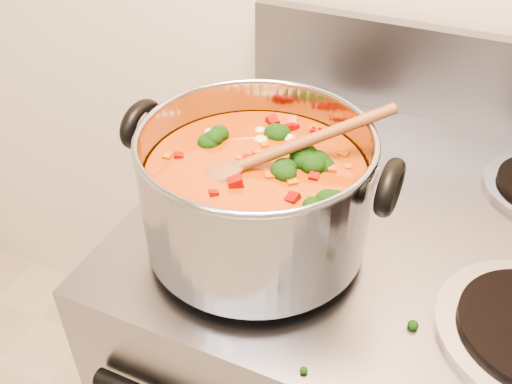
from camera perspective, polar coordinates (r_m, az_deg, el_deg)
stockpot at (r=0.70m, az=-0.03°, el=-0.03°), size 0.34×0.28×0.17m
wooden_spoon at (r=0.68m, az=0.87°, el=3.52°), size 0.21×0.18×0.08m
cooktop_crumbs at (r=0.82m, az=5.65°, el=-1.27°), size 0.31×0.34×0.01m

